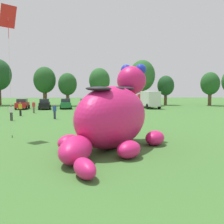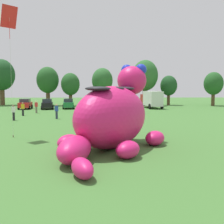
{
  "view_description": "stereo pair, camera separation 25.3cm",
  "coord_description": "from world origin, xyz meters",
  "px_view_note": "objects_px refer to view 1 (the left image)",
  "views": [
    {
      "loc": [
        -0.01,
        -16.01,
        3.55
      ],
      "look_at": [
        0.58,
        0.54,
        2.03
      ],
      "focal_mm": 42.49,
      "sensor_mm": 36.0,
      "label": 1
    },
    {
      "loc": [
        0.24,
        -16.02,
        3.55
      ],
      "look_at": [
        0.58,
        0.54,
        2.03
      ],
      "focal_mm": 42.49,
      "sensor_mm": 36.0,
      "label": 2
    }
  ],
  "objects_px": {
    "spectator_near_inflatable": "(34,107)",
    "spectator_far_side": "(55,111)",
    "car_green": "(66,104)",
    "box_truck": "(149,99)",
    "giant_inflatable_creature": "(113,116)",
    "car_red": "(22,104)",
    "spectator_mid_field": "(11,113)",
    "car_black": "(45,104)",
    "car_silver": "(85,104)",
    "spectator_wandering": "(106,108)",
    "spectator_by_cars": "(20,109)",
    "car_orange": "(106,104)",
    "tethered_flying_kite": "(8,19)"
  },
  "relations": [
    {
      "from": "spectator_near_inflatable",
      "to": "spectator_far_side",
      "type": "distance_m",
      "value": 8.29
    },
    {
      "from": "car_green",
      "to": "box_truck",
      "type": "relative_size",
      "value": 0.65
    },
    {
      "from": "giant_inflatable_creature",
      "to": "car_red",
      "type": "xyz_separation_m",
      "value": [
        -13.96,
        28.97,
        -1.02
      ]
    },
    {
      "from": "spectator_mid_field",
      "to": "spectator_far_side",
      "type": "height_order",
      "value": "same"
    },
    {
      "from": "car_red",
      "to": "car_black",
      "type": "relative_size",
      "value": 0.99
    },
    {
      "from": "giant_inflatable_creature",
      "to": "car_silver",
      "type": "height_order",
      "value": "giant_inflatable_creature"
    },
    {
      "from": "spectator_near_inflatable",
      "to": "car_red",
      "type": "bearing_deg",
      "value": 117.45
    },
    {
      "from": "spectator_wandering",
      "to": "spectator_far_side",
      "type": "distance_m",
      "value": 8.04
    },
    {
      "from": "car_red",
      "to": "spectator_by_cars",
      "type": "bearing_deg",
      "value": -74.6
    },
    {
      "from": "car_red",
      "to": "giant_inflatable_creature",
      "type": "bearing_deg",
      "value": -64.28
    },
    {
      "from": "car_orange",
      "to": "tethered_flying_kite",
      "type": "relative_size",
      "value": 0.45
    },
    {
      "from": "car_black",
      "to": "spectator_by_cars",
      "type": "distance_m",
      "value": 10.63
    },
    {
      "from": "box_truck",
      "to": "tethered_flying_kite",
      "type": "xyz_separation_m",
      "value": [
        -14.54,
        -27.07,
        6.67
      ]
    },
    {
      "from": "car_black",
      "to": "car_orange",
      "type": "relative_size",
      "value": 1.05
    },
    {
      "from": "car_orange",
      "to": "tethered_flying_kite",
      "type": "xyz_separation_m",
      "value": [
        -7.02,
        -25.29,
        7.41
      ]
    },
    {
      "from": "car_black",
      "to": "box_truck",
      "type": "relative_size",
      "value": 0.65
    },
    {
      "from": "car_red",
      "to": "spectator_by_cars",
      "type": "xyz_separation_m",
      "value": [
        2.98,
        -10.82,
        -0.01
      ]
    },
    {
      "from": "car_red",
      "to": "box_truck",
      "type": "bearing_deg",
      "value": 3.95
    },
    {
      "from": "car_red",
      "to": "car_orange",
      "type": "relative_size",
      "value": 1.03
    },
    {
      "from": "car_silver",
      "to": "spectator_by_cars",
      "type": "bearing_deg",
      "value": -122.79
    },
    {
      "from": "car_orange",
      "to": "tethered_flying_kite",
      "type": "bearing_deg",
      "value": -105.51
    },
    {
      "from": "spectator_far_side",
      "to": "tethered_flying_kite",
      "type": "relative_size",
      "value": 0.19
    },
    {
      "from": "car_orange",
      "to": "box_truck",
      "type": "height_order",
      "value": "box_truck"
    },
    {
      "from": "spectator_mid_field",
      "to": "spectator_far_side",
      "type": "bearing_deg",
      "value": 17.27
    },
    {
      "from": "car_red",
      "to": "car_black",
      "type": "xyz_separation_m",
      "value": [
        3.72,
        -0.22,
        0.0
      ]
    },
    {
      "from": "car_green",
      "to": "spectator_far_side",
      "type": "bearing_deg",
      "value": -86.88
    },
    {
      "from": "car_silver",
      "to": "spectator_mid_field",
      "type": "height_order",
      "value": "car_silver"
    },
    {
      "from": "spectator_wandering",
      "to": "tethered_flying_kite",
      "type": "height_order",
      "value": "tethered_flying_kite"
    },
    {
      "from": "car_orange",
      "to": "spectator_mid_field",
      "type": "height_order",
      "value": "car_orange"
    },
    {
      "from": "car_red",
      "to": "spectator_mid_field",
      "type": "relative_size",
      "value": 2.5
    },
    {
      "from": "car_orange",
      "to": "spectator_wandering",
      "type": "xyz_separation_m",
      "value": [
        -0.04,
        -8.62,
        -0.01
      ]
    },
    {
      "from": "car_green",
      "to": "spectator_mid_field",
      "type": "distance_m",
      "value": 16.6
    },
    {
      "from": "car_silver",
      "to": "giant_inflatable_creature",
      "type": "bearing_deg",
      "value": -83.08
    },
    {
      "from": "spectator_near_inflatable",
      "to": "spectator_far_side",
      "type": "height_order",
      "value": "same"
    },
    {
      "from": "car_silver",
      "to": "spectator_by_cars",
      "type": "xyz_separation_m",
      "value": [
        -7.38,
        -11.46,
        -0.01
      ]
    },
    {
      "from": "spectator_mid_field",
      "to": "box_truck",
      "type": "bearing_deg",
      "value": 43.71
    },
    {
      "from": "spectator_by_cars",
      "to": "tethered_flying_kite",
      "type": "distance_m",
      "value": 16.99
    },
    {
      "from": "car_green",
      "to": "box_truck",
      "type": "height_order",
      "value": "box_truck"
    },
    {
      "from": "car_red",
      "to": "spectator_wandering",
      "type": "bearing_deg",
      "value": -32.75
    },
    {
      "from": "spectator_mid_field",
      "to": "giant_inflatable_creature",
      "type": "bearing_deg",
      "value": -51.81
    },
    {
      "from": "car_red",
      "to": "spectator_wandering",
      "type": "relative_size",
      "value": 2.5
    },
    {
      "from": "giant_inflatable_creature",
      "to": "spectator_far_side",
      "type": "height_order",
      "value": "giant_inflatable_creature"
    },
    {
      "from": "car_black",
      "to": "car_silver",
      "type": "bearing_deg",
      "value": 7.35
    },
    {
      "from": "spectator_wandering",
      "to": "spectator_far_side",
      "type": "height_order",
      "value": "same"
    },
    {
      "from": "spectator_mid_field",
      "to": "tethered_flying_kite",
      "type": "distance_m",
      "value": 12.85
    },
    {
      "from": "car_orange",
      "to": "box_truck",
      "type": "distance_m",
      "value": 7.76
    },
    {
      "from": "spectator_near_inflatable",
      "to": "spectator_mid_field",
      "type": "bearing_deg",
      "value": -91.46
    },
    {
      "from": "car_silver",
      "to": "spectator_far_side",
      "type": "height_order",
      "value": "car_silver"
    },
    {
      "from": "car_red",
      "to": "tethered_flying_kite",
      "type": "xyz_separation_m",
      "value": [
        6.89,
        -25.59,
        7.41
      ]
    },
    {
      "from": "car_green",
      "to": "car_silver",
      "type": "bearing_deg",
      "value": 1.86
    }
  ]
}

